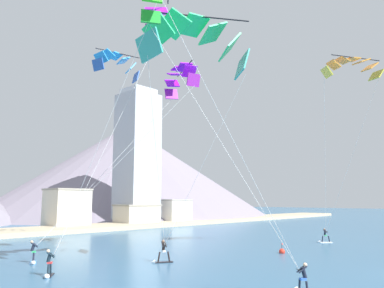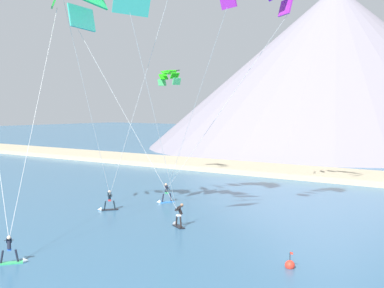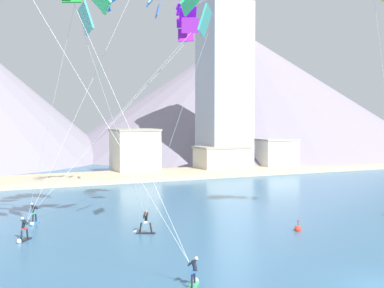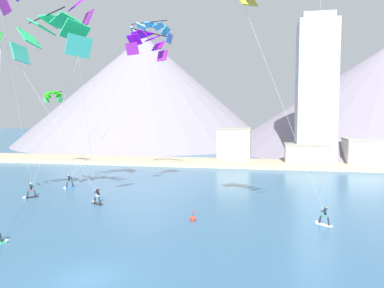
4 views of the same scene
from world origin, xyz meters
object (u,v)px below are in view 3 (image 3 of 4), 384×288
(kitesurfer_far_right, at_px, (23,234))
(race_marker_buoy, at_px, (298,229))
(kitesurfer_far_left, at_px, (33,217))
(parafoil_kite_far_left, at_px, (185,19))
(kitesurfer_near_lead, at_px, (143,226))
(kitesurfer_near_trail, at_px, (194,276))

(kitesurfer_far_right, xyz_separation_m, race_marker_buoy, (19.87, -5.47, -0.37))
(kitesurfer_far_left, bearing_deg, parafoil_kite_far_left, -19.25)
(kitesurfer_near_lead, height_order, kitesurfer_near_trail, kitesurfer_near_lead)
(kitesurfer_near_lead, bearing_deg, kitesurfer_near_trail, -97.23)
(kitesurfer_near_lead, bearing_deg, parafoil_kite_far_left, 30.89)
(kitesurfer_near_lead, relative_size, kitesurfer_far_right, 1.02)
(kitesurfer_far_right, relative_size, parafoil_kite_far_left, 0.11)
(parafoil_kite_far_left, distance_m, race_marker_buoy, 19.34)
(kitesurfer_near_lead, bearing_deg, kitesurfer_far_right, 172.03)
(kitesurfer_far_right, height_order, parafoil_kite_far_left, parafoil_kite_far_left)
(kitesurfer_near_trail, xyz_separation_m, kitesurfer_far_left, (-5.51, 19.80, 0.08))
(kitesurfer_near_trail, height_order, race_marker_buoy, kitesurfer_near_trail)
(kitesurfer_far_left, bearing_deg, kitesurfer_near_trail, -74.44)
(kitesurfer_near_trail, relative_size, kitesurfer_far_right, 0.97)
(kitesurfer_far_left, distance_m, race_marker_buoy, 21.50)
(parafoil_kite_far_left, bearing_deg, kitesurfer_far_right, -173.12)
(kitesurfer_near_trail, distance_m, parafoil_kite_far_left, 23.59)
(kitesurfer_far_right, bearing_deg, kitesurfer_near_lead, -7.97)
(kitesurfer_far_left, distance_m, kitesurfer_far_right, 5.98)
(kitesurfer_far_left, height_order, race_marker_buoy, kitesurfer_far_left)
(kitesurfer_far_right, distance_m, race_marker_buoy, 20.62)
(kitesurfer_near_lead, distance_m, race_marker_buoy, 11.98)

